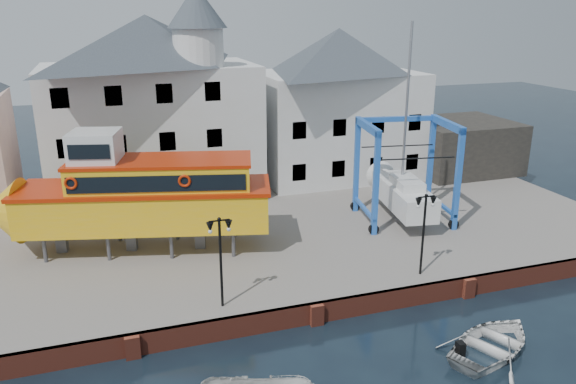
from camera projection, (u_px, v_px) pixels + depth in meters
name	position (u px, v px, depth m)	size (l,w,h in m)	color
ground	(316.00, 324.00, 25.33)	(140.00, 140.00, 0.00)	black
hardstanding	(253.00, 228.00, 35.09)	(44.00, 22.00, 1.00)	slate
quay_wall	(315.00, 313.00, 25.27)	(44.00, 0.47, 1.00)	maroon
building_white_main	(153.00, 105.00, 38.17)	(14.00, 8.30, 14.00)	silver
building_white_right	(337.00, 104.00, 43.11)	(12.00, 8.00, 11.20)	silver
shed_dark	(459.00, 146.00, 45.44)	(8.00, 7.00, 4.00)	black
lamp_post_left	(220.00, 240.00, 23.91)	(1.12, 0.32, 4.20)	black
lamp_post_right	(425.00, 214.00, 26.92)	(1.12, 0.32, 4.20)	black
tour_boat	(128.00, 196.00, 29.76)	(15.58, 7.22, 6.60)	#59595E
travel_lift	(400.00, 186.00, 35.14)	(6.19, 8.10, 11.90)	#1953A7
motorboat_b	(492.00, 351.00, 23.31)	(3.46, 4.85, 1.00)	silver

